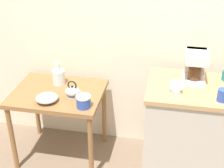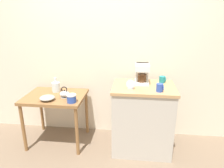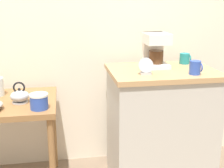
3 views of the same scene
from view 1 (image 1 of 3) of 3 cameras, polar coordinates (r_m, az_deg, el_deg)
ground_plane at (r=3.18m, az=2.28°, el=-14.40°), size 8.00×8.00×0.00m
back_wall at (r=2.92m, az=6.38°, el=13.11°), size 4.40×0.10×2.80m
wooden_table at (r=2.99m, az=-9.43°, el=-2.87°), size 0.81×0.63×0.72m
kitchen_counter at (r=2.91m, az=13.65°, el=-8.35°), size 0.79×0.59×0.91m
bowl_stoneware at (r=2.80m, az=-11.45°, el=-2.43°), size 0.19×0.19×0.06m
teakettle at (r=2.83m, az=-6.97°, el=-1.30°), size 0.16×0.13×0.15m
glass_carafe_vase at (r=3.04m, az=-9.42°, el=1.31°), size 0.12×0.12×0.21m
canister_enamel at (r=2.67m, az=-5.07°, el=-3.10°), size 0.12×0.12×0.10m
coffee_maker at (r=2.71m, az=14.51°, el=3.35°), size 0.18×0.22×0.26m
mug_blue at (r=2.51m, az=19.02°, el=-1.88°), size 0.08×0.08×0.10m
table_clock at (r=2.52m, az=11.25°, el=-0.51°), size 0.10×0.05×0.12m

